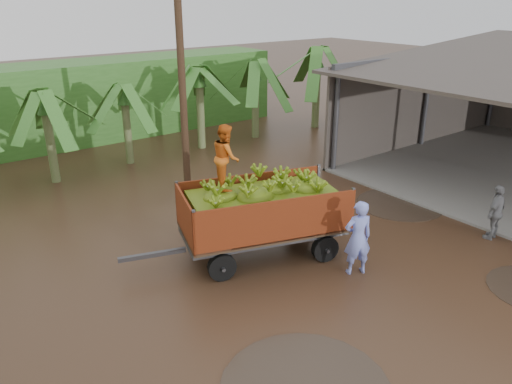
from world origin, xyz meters
TOP-DOWN VIEW (x-y plane):
  - ground at (0.00, 0.00)m, footprint 100.00×100.00m
  - hedge_north at (-2.00, 16.00)m, footprint 22.00×3.00m
  - banana_trailer at (-1.07, 2.08)m, footprint 5.88×3.21m
  - man_blue at (0.20, -0.08)m, footprint 0.83×0.70m
  - man_grey at (4.70, -1.16)m, footprint 0.98×0.49m
  - utility_pole at (-0.45, 7.07)m, footprint 1.20×0.24m
  - banana_plants at (-4.26, 6.93)m, footprint 25.12×19.89m

SIDE VIEW (x-z plane):
  - ground at x=0.00m, z-range 0.00..0.00m
  - man_grey at x=4.70m, z-range 0.00..1.61m
  - man_blue at x=0.20m, z-range 0.00..1.93m
  - banana_trailer at x=-1.07m, z-range -0.50..3.08m
  - hedge_north at x=-2.00m, z-range 0.00..3.60m
  - banana_plants at x=-4.26m, z-range -0.26..3.90m
  - utility_pole at x=-0.45m, z-range 0.06..7.69m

